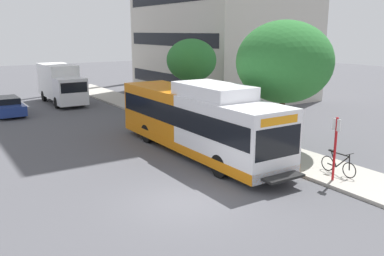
{
  "coord_description": "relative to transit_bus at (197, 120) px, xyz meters",
  "views": [
    {
      "loc": [
        -7.39,
        -12.0,
        6.04
      ],
      "look_at": [
        2.87,
        4.0,
        1.6
      ],
      "focal_mm": 39.01,
      "sensor_mm": 36.0,
      "label": 1
    }
  ],
  "objects": [
    {
      "name": "bus_stop_sign_pole",
      "position": [
        2.28,
        -6.55,
        -0.05
      ],
      "size": [
        0.1,
        0.36,
        2.6
      ],
      "color": "red",
      "rests_on": "sidewalk_curb"
    },
    {
      "name": "parked_car_far_lane",
      "position": [
        -6.25,
        15.73,
        -1.04
      ],
      "size": [
        1.8,
        4.5,
        1.33
      ],
      "color": "navy",
      "rests_on": "ground"
    },
    {
      "name": "ground_plane",
      "position": [
        -3.75,
        3.08,
        -1.7
      ],
      "size": [
        120.0,
        120.0,
        0.0
      ],
      "primitive_type": "plane",
      "color": "#4C4C51"
    },
    {
      "name": "street_tree_mid_block",
      "position": [
        4.28,
        7.18,
        2.37
      ],
      "size": [
        3.4,
        3.4,
        5.4
      ],
      "color": "#4C3823",
      "rests_on": "sidewalk_curb"
    },
    {
      "name": "street_tree_near_stop",
      "position": [
        3.9,
        -1.92,
        2.84
      ],
      "size": [
        4.77,
        4.77,
        6.44
      ],
      "color": "#4C3823",
      "rests_on": "sidewalk_curb"
    },
    {
      "name": "bicycle_parked",
      "position": [
        3.05,
        -6.2,
        -1.14
      ],
      "size": [
        0.52,
        1.76,
        1.02
      ],
      "color": "black",
      "rests_on": "sidewalk_curb"
    },
    {
      "name": "transit_bus",
      "position": [
        0.0,
        0.0,
        0.0
      ],
      "size": [
        2.58,
        12.25,
        3.65
      ],
      "color": "white",
      "rests_on": "ground"
    },
    {
      "name": "box_truck_background",
      "position": [
        -1.48,
        18.73,
        0.04
      ],
      "size": [
        2.32,
        7.01,
        3.25
      ],
      "color": "silver",
      "rests_on": "ground"
    },
    {
      "name": "sidewalk_curb",
      "position": [
        3.25,
        1.08,
        -1.63
      ],
      "size": [
        3.0,
        56.0,
        0.14
      ],
      "primitive_type": "cube",
      "color": "#A8A399",
      "rests_on": "ground"
    }
  ]
}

